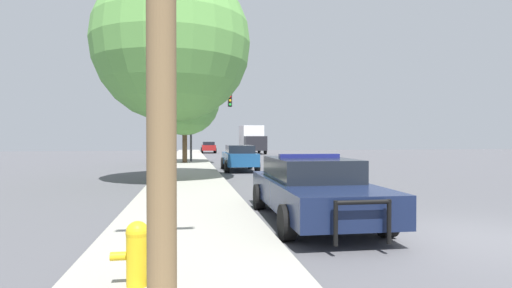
{
  "coord_description": "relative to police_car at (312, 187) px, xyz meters",
  "views": [
    {
      "loc": [
        -5.08,
        -6.42,
        1.8
      ],
      "look_at": [
        -1.2,
        16.64,
        1.49
      ],
      "focal_mm": 28.0,
      "sensor_mm": 36.0,
      "label": 1
    }
  ],
  "objects": [
    {
      "name": "police_car",
      "position": [
        0.0,
        0.0,
        0.0
      ],
      "size": [
        2.18,
        5.32,
        1.46
      ],
      "rotation": [
        0.0,
        0.0,
        3.12
      ],
      "color": "#141E3D",
      "rests_on": "ground_plane"
    },
    {
      "name": "car_background_midblock",
      "position": [
        0.13,
        13.85,
        0.04
      ],
      "size": [
        1.9,
        4.44,
        1.44
      ],
      "rotation": [
        0.0,
        0.0,
        -0.01
      ],
      "color": "navy",
      "rests_on": "ground_plane"
    },
    {
      "name": "traffic_light",
      "position": [
        -1.32,
        21.42,
        2.98
      ],
      "size": [
        3.13,
        0.35,
        5.13
      ],
      "color": "#424247",
      "rests_on": "sidewalk_left"
    },
    {
      "name": "tree_sidewalk_near",
      "position": [
        -3.34,
        8.02,
        4.9
      ],
      "size": [
        6.33,
        6.33,
        8.67
      ],
      "color": "#4C3823",
      "rests_on": "sidewalk_left"
    },
    {
      "name": "sidewalk_left",
      "position": [
        -2.7,
        -2.05,
        -0.67
      ],
      "size": [
        3.0,
        110.0,
        0.13
      ],
      "color": "#99968C",
      "rests_on": "ground_plane"
    },
    {
      "name": "fire_hydrant",
      "position": [
        -3.26,
        -3.8,
        -0.21
      ],
      "size": [
        0.59,
        0.26,
        0.74
      ],
      "color": "gold",
      "rests_on": "sidewalk_left"
    },
    {
      "name": "traffic_cone",
      "position": [
        -2.96,
        -4.59,
        -0.32
      ],
      "size": [
        0.39,
        0.39,
        0.55
      ],
      "color": "orange",
      "rests_on": "sidewalk_left"
    },
    {
      "name": "tree_sidewalk_mid",
      "position": [
        -2.97,
        19.76,
        3.73
      ],
      "size": [
        4.86,
        4.86,
        6.77
      ],
      "color": "#4C3823",
      "rests_on": "sidewalk_left"
    },
    {
      "name": "car_background_distant",
      "position": [
        -0.24,
        42.23,
        0.03
      ],
      "size": [
        1.92,
        4.27,
        1.42
      ],
      "rotation": [
        0.0,
        0.0,
        -0.01
      ],
      "color": "maroon",
      "rests_on": "ground_plane"
    },
    {
      "name": "ground_plane",
      "position": [
        2.4,
        -2.05,
        -0.73
      ],
      "size": [
        110.0,
        110.0,
        0.0
      ],
      "primitive_type": "plane",
      "color": "#4F4F54"
    },
    {
      "name": "box_truck",
      "position": [
        4.98,
        40.21,
        1.05
      ],
      "size": [
        2.78,
        7.73,
        3.39
      ],
      "rotation": [
        0.0,
        0.0,
        3.12
      ],
      "color": "black",
      "rests_on": "ground_plane"
    }
  ]
}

